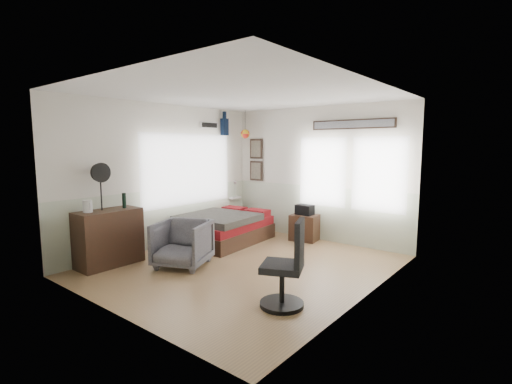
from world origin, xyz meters
The scene contains 12 objects.
ground_plane centered at (0.00, 0.00, -0.01)m, with size 4.00×4.50×0.01m, color #9C7552.
room_shell centered at (-0.08, 0.19, 1.61)m, with size 4.02×4.52×2.71m.
wall_decor centered at (-1.10, 1.96, 2.10)m, with size 3.55×1.32×1.44m.
bed centered at (-1.30, 0.88, 0.28)m, with size 1.43×1.91×0.58m.
dresser centered at (-1.74, -1.34, 0.45)m, with size 0.48×1.00×0.90m, color #37261A.
armchair centered at (-0.77, -0.64, 0.37)m, with size 0.79×0.81×0.74m, color slate.
nightstand centered at (-0.11, 1.99, 0.26)m, with size 0.53×0.42×0.53m, color #37261A.
task_chair centered at (1.38, -0.86, 0.43)m, with size 0.62×0.62×1.06m.
kettle centered at (-1.79, -1.63, 0.99)m, with size 0.16×0.14×0.19m.
bottle centered at (-1.71, -1.06, 1.03)m, with size 0.06×0.06×0.25m, color black.
stand_fan centered at (-1.79, -1.40, 1.49)m, with size 0.08×0.31×0.76m.
black_bag centered at (-0.11, 1.99, 0.63)m, with size 0.34×0.22×0.20m, color black.
Camera 1 is at (3.75, -4.40, 1.92)m, focal length 26.00 mm.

